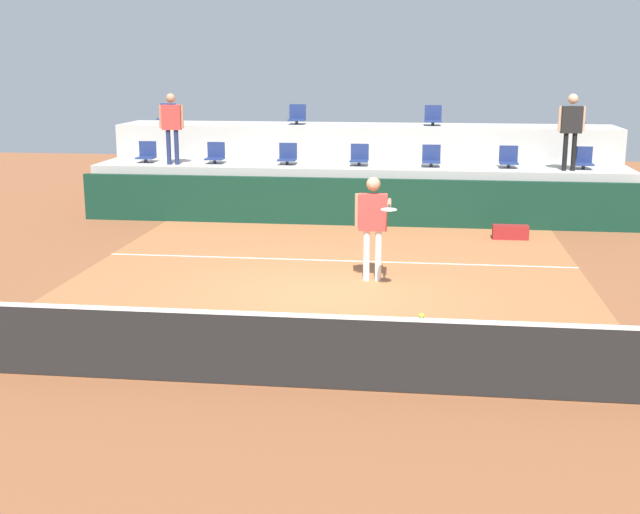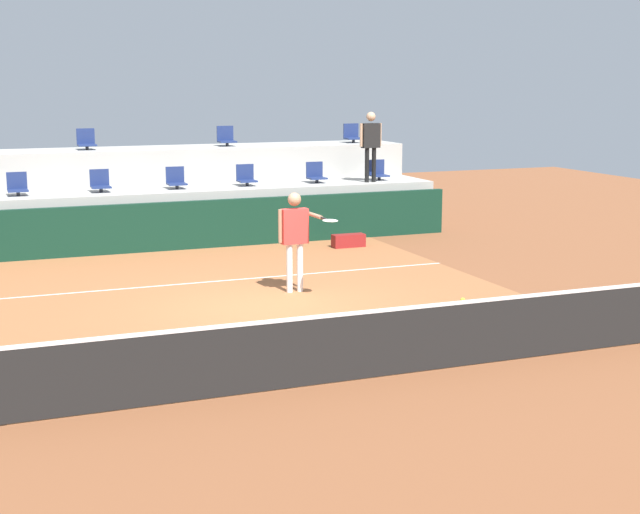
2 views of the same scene
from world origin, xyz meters
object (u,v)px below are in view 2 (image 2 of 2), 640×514
object	(u,v)px
stadium_chair_lower_mid_left	(100,183)
stadium_chair_lower_mid_right	(246,177)
stadium_chair_lower_left	(17,186)
stadium_chair_lower_far_right	(378,172)
stadium_chair_lower_right	(316,174)
tennis_player	(296,231)
spectator_in_grey	(371,140)
stadium_chair_upper_far_right	(352,135)
stadium_chair_upper_left	(86,141)
stadium_chair_lower_center	(176,180)
tennis_ball	(463,300)
equipment_bag	(348,241)
stadium_chair_upper_right	(226,138)

from	to	relation	value
stadium_chair_lower_mid_left	stadium_chair_lower_mid_right	distance (m)	3.51
stadium_chair_lower_left	stadium_chair_lower_mid_right	size ratio (longest dim) A/B	1.00
stadium_chair_lower_mid_right	stadium_chair_lower_far_right	size ratio (longest dim) A/B	1.00
stadium_chair_lower_right	stadium_chair_lower_far_right	world-z (taller)	same
tennis_player	stadium_chair_lower_right	bearing A→B (deg)	65.65
spectator_in_grey	stadium_chair_upper_far_right	bearing A→B (deg)	78.42
stadium_chair_lower_mid_left	stadium_chair_lower_mid_right	xyz separation A→B (m)	(3.51, 0.00, 0.00)
stadium_chair_upper_left	stadium_chair_upper_far_right	bearing A→B (deg)	0.00
stadium_chair_lower_mid_right	spectator_in_grey	xyz separation A→B (m)	(3.17, -0.38, 0.86)
stadium_chair_lower_mid_right	stadium_chair_upper_left	xyz separation A→B (m)	(-3.55, 1.80, 0.85)
stadium_chair_upper_far_right	tennis_player	size ratio (longest dim) A/B	0.29
stadium_chair_lower_mid_left	stadium_chair_lower_far_right	distance (m)	7.07
stadium_chair_lower_mid_left	stadium_chair_upper_far_right	xyz separation A→B (m)	(7.13, 1.80, 0.85)
stadium_chair_lower_mid_left	stadium_chair_lower_far_right	xyz separation A→B (m)	(7.07, 0.00, 0.00)
stadium_chair_lower_far_right	spectator_in_grey	distance (m)	1.02
stadium_chair_lower_mid_left	stadium_chair_lower_center	distance (m)	1.78
tennis_ball	stadium_chair_upper_left	bearing A→B (deg)	105.34
stadium_chair_lower_far_right	equipment_bag	bearing A→B (deg)	-127.98
stadium_chair_lower_center	stadium_chair_lower_right	size ratio (longest dim) A/B	1.00
stadium_chair_lower_mid_left	stadium_chair_upper_left	distance (m)	1.99
stadium_chair_lower_mid_left	equipment_bag	size ratio (longest dim) A/B	0.68
stadium_chair_upper_right	stadium_chair_lower_far_right	bearing A→B (deg)	-26.99
stadium_chair_lower_left	stadium_chair_lower_far_right	xyz separation A→B (m)	(8.90, 0.00, 0.00)
tennis_player	tennis_ball	distance (m)	4.52
stadium_chair_lower_center	equipment_bag	xyz separation A→B (m)	(3.46, -2.35, -1.31)
tennis_ball	stadium_chair_lower_far_right	bearing A→B (deg)	70.94
stadium_chair_lower_left	tennis_player	distance (m)	7.61
stadium_chair_lower_left	stadium_chair_upper_right	xyz separation A→B (m)	(5.36, 1.80, 0.85)
stadium_chair_upper_left	tennis_ball	distance (m)	13.02
stadium_chair_lower_mid_left	stadium_chair_upper_far_right	distance (m)	7.40
stadium_chair_lower_far_right	stadium_chair_upper_left	size ratio (longest dim) A/B	1.00
tennis_ball	stadium_chair_lower_center	bearing A→B (deg)	98.59
stadium_chair_upper_right	stadium_chair_lower_mid_right	bearing A→B (deg)	-90.77
stadium_chair_lower_center	stadium_chair_upper_left	size ratio (longest dim) A/B	1.00
tennis_ball	equipment_bag	xyz separation A→B (m)	(1.85, 8.31, -0.62)
stadium_chair_lower_mid_left	stadium_chair_lower_far_right	world-z (taller)	same
stadium_chair_upper_left	tennis_ball	bearing A→B (deg)	-74.66
stadium_chair_upper_left	equipment_bag	bearing A→B (deg)	-38.24
equipment_bag	stadium_chair_upper_far_right	bearing A→B (deg)	65.50
stadium_chair_upper_far_right	stadium_chair_upper_right	bearing A→B (deg)	180.00
tennis_player	tennis_ball	bearing A→B (deg)	-78.94
stadium_chair_upper_left	equipment_bag	world-z (taller)	stadium_chair_upper_left
stadium_chair_lower_mid_right	tennis_ball	world-z (taller)	stadium_chair_lower_mid_right
stadium_chair_lower_right	stadium_chair_lower_far_right	distance (m)	1.73
stadium_chair_lower_center	tennis_player	bearing A→B (deg)	-83.19
stadium_chair_lower_center	spectator_in_grey	world-z (taller)	spectator_in_grey
tennis_ball	stadium_chair_upper_right	bearing A→B (deg)	89.30
stadium_chair_lower_mid_right	stadium_chair_upper_left	world-z (taller)	stadium_chair_upper_left
stadium_chair_lower_mid_left	stadium_chair_upper_far_right	bearing A→B (deg)	14.17
stadium_chair_lower_center	tennis_ball	xyz separation A→B (m)	(1.61, -10.67, -0.70)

